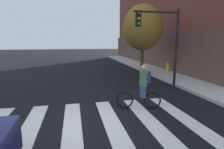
{
  "coord_description": "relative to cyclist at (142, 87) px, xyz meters",
  "views": [
    {
      "loc": [
        -0.16,
        -5.37,
        2.53
      ],
      "look_at": [
        1.26,
        1.42,
        1.29
      ],
      "focal_mm": 29.47,
      "sensor_mm": 36.0,
      "label": 1
    }
  ],
  "objects": [
    {
      "name": "corner_building",
      "position": [
        15.04,
        13.35,
        6.45
      ],
      "size": [
        19.51,
        24.46,
        14.7
      ],
      "color": "brown",
      "rests_on": "ground"
    },
    {
      "name": "street_tree_near",
      "position": [
        2.7,
        7.12,
        2.73
      ],
      "size": [
        2.97,
        2.97,
        5.29
      ],
      "color": "#4C3823",
      "rests_on": "ground"
    },
    {
      "name": "cyclist",
      "position": [
        0.0,
        0.0,
        0.0
      ],
      "size": [
        1.66,
        0.52,
        1.69
      ],
      "color": "black",
      "rests_on": "ground"
    },
    {
      "name": "ground_plane",
      "position": [
        -2.32,
        -0.97,
        -0.84
      ],
      "size": [
        120.0,
        120.0,
        0.0
      ],
      "primitive_type": "plane",
      "color": "black"
    },
    {
      "name": "crosswalk_stripes",
      "position": [
        -1.98,
        -0.97,
        -0.84
      ],
      "size": [
        6.66,
        4.02,
        0.01
      ],
      "color": "silver",
      "rests_on": "ground"
    },
    {
      "name": "fire_hydrant",
      "position": [
        4.73,
        6.78,
        -0.31
      ],
      "size": [
        0.33,
        0.22,
        0.78
      ],
      "color": "gold",
      "rests_on": "sidewalk"
    },
    {
      "name": "traffic_light_near",
      "position": [
        2.05,
        2.62,
        2.02
      ],
      "size": [
        2.47,
        0.28,
        4.2
      ],
      "color": "black",
      "rests_on": "ground"
    }
  ]
}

